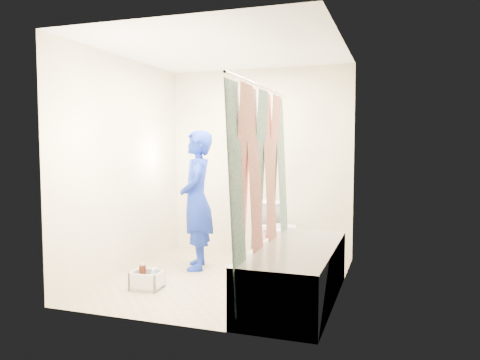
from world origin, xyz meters
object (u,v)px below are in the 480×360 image
(toilet, at_px, (277,230))
(plumber, at_px, (197,200))
(cleaning_caddy, at_px, (148,281))
(bathtub, at_px, (296,272))

(toilet, relative_size, plumber, 0.45)
(toilet, height_order, plumber, plumber)
(toilet, bearing_deg, cleaning_caddy, -136.79)
(toilet, relative_size, cleaning_caddy, 2.33)
(bathtub, bearing_deg, cleaning_caddy, -175.14)
(bathtub, relative_size, cleaning_caddy, 5.77)
(bathtub, xyz_separation_m, plumber, (-1.31, 0.75, 0.52))
(cleaning_caddy, bearing_deg, bathtub, 1.87)
(toilet, distance_m, plumber, 1.16)
(bathtub, height_order, toilet, toilet)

